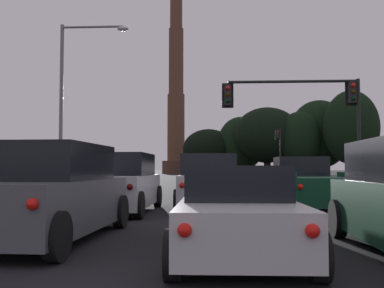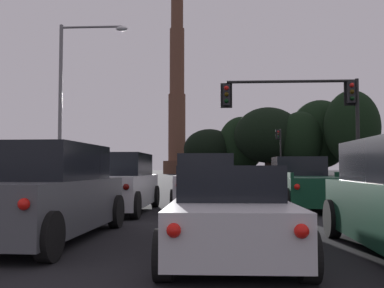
% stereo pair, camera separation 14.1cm
% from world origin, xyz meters
% --- Properties ---
extents(sedan_center_lane_second, '(2.04, 4.72, 1.43)m').
position_xyz_m(sedan_center_lane_second, '(0.30, 8.01, 0.67)').
color(sedan_center_lane_second, silver).
rests_on(sedan_center_lane_second, ground_plane).
extents(pickup_truck_right_lane_front, '(2.19, 5.51, 1.82)m').
position_xyz_m(pickup_truck_right_lane_front, '(3.21, 16.62, 0.80)').
color(pickup_truck_right_lane_front, '#0F3823').
rests_on(pickup_truck_right_lane_front, ground_plane).
extents(suv_center_lane_front, '(2.27, 4.97, 1.86)m').
position_xyz_m(suv_center_lane_front, '(-0.32, 15.92, 0.90)').
color(suv_center_lane_front, silver).
rests_on(suv_center_lane_front, ground_plane).
extents(suv_left_lane_front, '(2.11, 4.91, 1.86)m').
position_xyz_m(suv_left_lane_front, '(-3.07, 14.64, 0.90)').
color(suv_left_lane_front, silver).
rests_on(suv_left_lane_front, ground_plane).
extents(suv_left_lane_second, '(2.24, 4.95, 1.86)m').
position_xyz_m(suv_left_lane_second, '(-3.25, 9.02, 0.90)').
color(suv_left_lane_second, '#4C4F54').
rests_on(suv_left_lane_second, ground_plane).
extents(traffic_light_far_right, '(0.78, 0.50, 6.22)m').
position_xyz_m(traffic_light_far_right, '(7.71, 56.16, 4.07)').
color(traffic_light_far_right, black).
rests_on(traffic_light_far_right, ground_plane).
extents(traffic_light_overhead_right, '(6.84, 0.50, 5.75)m').
position_xyz_m(traffic_light_overhead_right, '(4.62, 22.62, 4.45)').
color(traffic_light_overhead_right, black).
rests_on(traffic_light_overhead_right, ground_plane).
extents(street_lamp, '(3.81, 0.36, 9.33)m').
position_xyz_m(street_lamp, '(-7.95, 24.54, 5.73)').
color(street_lamp, slate).
rests_on(street_lamp, ground_plane).
extents(smokestack, '(6.78, 6.78, 52.73)m').
position_xyz_m(smokestack, '(-9.98, 110.56, 20.67)').
color(smokestack, '#523427').
rests_on(smokestack, ground_plane).
extents(treeline_right_mid, '(10.24, 9.22, 15.84)m').
position_xyz_m(treeline_right_mid, '(24.93, 84.77, 8.95)').
color(treeline_right_mid, black).
rests_on(treeline_right_mid, ground_plane).
extents(treeline_far_right, '(9.92, 8.92, 12.31)m').
position_xyz_m(treeline_far_right, '(5.15, 95.87, 6.55)').
color(treeline_far_right, black).
rests_on(treeline_far_right, ground_plane).
extents(treeline_left_mid, '(11.01, 9.91, 9.76)m').
position_xyz_m(treeline_left_mid, '(-1.70, 96.41, 5.44)').
color(treeline_left_mid, black).
rests_on(treeline_left_mid, ground_plane).
extents(treeline_center_right, '(12.45, 11.21, 15.14)m').
position_xyz_m(treeline_center_right, '(20.75, 92.02, 8.24)').
color(treeline_center_right, black).
rests_on(treeline_center_right, ground_plane).
extents(treeline_far_left, '(13.55, 12.20, 13.65)m').
position_xyz_m(treeline_far_left, '(10.19, 91.35, 8.03)').
color(treeline_far_left, black).
rests_on(treeline_far_left, ground_plane).
extents(treeline_center_left, '(8.81, 7.93, 12.41)m').
position_xyz_m(treeline_center_left, '(16.19, 88.55, 7.13)').
color(treeline_center_left, black).
rests_on(treeline_center_left, ground_plane).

